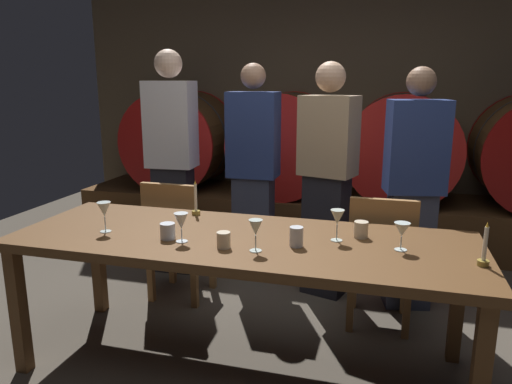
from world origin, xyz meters
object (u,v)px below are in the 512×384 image
object	(u,v)px
wine_barrel_center_left	(286,144)
guest_far_right	(413,190)
wine_glass_left	(181,222)
cup_far_right	(361,229)
guest_center_right	(327,180)
wine_glass_far_right	(402,230)
guest_far_left	(172,161)
candle_right	(484,254)
guest_center_left	(253,172)
dining_table	(242,249)
wine_glass_right	(337,218)
wine_barrel_center_right	(402,148)
cup_center_left	(224,240)
chair_right	(381,256)
cup_far_left	(168,231)
wine_glass_far_left	(104,210)
wine_glass_center	(256,229)
candle_left	(196,205)
cup_center_right	(296,237)
wine_barrel_far_left	(181,140)
chair_left	(177,235)

from	to	relation	value
wine_barrel_center_left	guest_far_right	xyz separation A→B (m)	(1.16, -1.33, -0.10)
wine_glass_left	cup_far_right	xyz separation A→B (m)	(0.88, 0.32, -0.06)
guest_center_right	wine_glass_far_right	world-z (taller)	guest_center_right
guest_far_left	candle_right	distance (m)	2.48
guest_center_left	cup_far_right	size ratio (longest dim) A/B	19.66
wine_barrel_center_left	dining_table	xyz separation A→B (m)	(0.27, -2.35, -0.26)
guest_far_right	wine_glass_right	bearing A→B (deg)	54.97
wine_barrel_center_right	cup_center_left	world-z (taller)	wine_barrel_center_right
chair_right	guest_center_right	bearing A→B (deg)	-47.64
wine_barrel_center_left	candle_right	distance (m)	2.84
chair_right	cup_far_left	world-z (taller)	chair_right
wine_glass_far_left	wine_glass_far_right	size ratio (longest dim) A/B	1.20
guest_center_right	guest_far_right	distance (m)	0.59
guest_center_left	wine_glass_center	distance (m)	1.48
candle_left	wine_glass_left	size ratio (longest dim) A/B	1.42
wine_glass_left	cup_center_right	size ratio (longest dim) A/B	1.52
wine_glass_center	wine_glass_far_right	world-z (taller)	wine_glass_center
cup_center_right	wine_barrel_far_left	bearing A→B (deg)	125.12
cup_center_left	dining_table	bearing A→B (deg)	79.43
chair_right	dining_table	bearing A→B (deg)	41.15
wine_barrel_far_left	guest_far_left	size ratio (longest dim) A/B	0.56
wine_barrel_center_right	candle_right	distance (m)	2.47
wine_glass_far_right	wine_barrel_far_left	bearing A→B (deg)	133.28
wine_barrel_center_left	guest_center_right	distance (m)	1.40
guest_center_right	cup_center_left	world-z (taller)	guest_center_right
wine_glass_far_left	wine_glass_right	xyz separation A→B (m)	(1.23, 0.19, -0.00)
chair_right	guest_far_right	size ratio (longest dim) A/B	0.53
wine_barrel_center_right	cup_far_right	size ratio (longest dim) A/B	11.79
wine_glass_left	cup_far_right	distance (m)	0.94
chair_left	cup_far_right	distance (m)	1.44
candle_left	cup_center_left	distance (m)	0.64
wine_barrel_far_left	wine_glass_center	world-z (taller)	wine_barrel_far_left
chair_right	wine_glass_left	world-z (taller)	wine_glass_left
guest_center_left	wine_barrel_far_left	bearing A→B (deg)	-45.21
dining_table	guest_center_left	world-z (taller)	guest_center_left
cup_far_right	wine_glass_left	bearing A→B (deg)	-160.02
dining_table	wine_glass_far_right	xyz separation A→B (m)	(0.81, 0.01, 0.17)
cup_far_right	chair_right	bearing A→B (deg)	77.20
guest_far_left	wine_glass_center	distance (m)	1.76
wine_barrel_center_right	wine_glass_far_left	world-z (taller)	wine_barrel_center_right
dining_table	wine_glass_left	xyz separation A→B (m)	(-0.27, -0.16, 0.17)
candle_right	wine_glass_far_right	distance (m)	0.37
candle_right	wine_glass_far_left	xyz separation A→B (m)	(-1.90, -0.02, 0.07)
guest_center_left	wine_barrel_center_left	bearing A→B (deg)	-91.00
dining_table	guest_center_left	bearing A→B (deg)	103.09
chair_right	cup_center_right	world-z (taller)	chair_right
candle_right	candle_left	bearing A→B (deg)	164.47
chair_right	wine_barrel_center_right	bearing A→B (deg)	-94.85
wine_barrel_center_right	wine_glass_right	xyz separation A→B (m)	(-0.35, -2.28, -0.07)
wine_glass_far_left	cup_far_left	distance (m)	0.39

